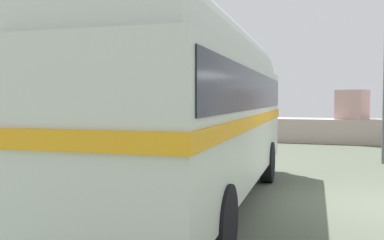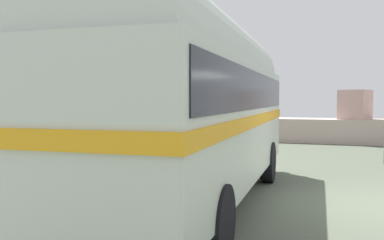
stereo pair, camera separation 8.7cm
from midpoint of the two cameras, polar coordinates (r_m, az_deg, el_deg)
The scene contains 4 objects.
ground at distance 8.83m, azimuth 24.50°, elevation -10.45°, with size 32.00×26.00×0.02m.
breakwater at distance 20.45m, azimuth 21.52°, elevation -0.96°, with size 31.36×2.35×2.48m.
vintage_coach at distance 7.84m, azimuth 0.33°, elevation 3.20°, with size 2.78×8.68×3.70m.
second_coach at distance 11.90m, azimuth -20.62°, elevation 2.89°, with size 2.66×8.65×3.70m.
Camera 2 is at (-0.79, -8.55, 2.00)m, focal length 39.61 mm.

